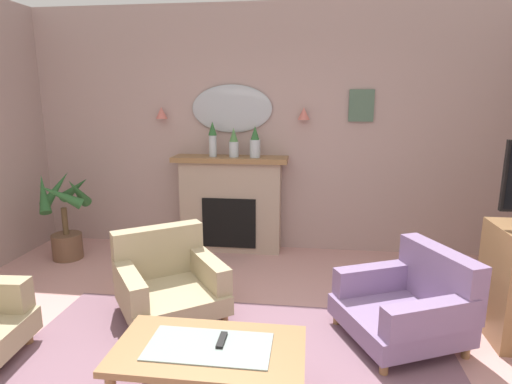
{
  "coord_description": "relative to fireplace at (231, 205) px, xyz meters",
  "views": [
    {
      "loc": [
        0.51,
        -2.09,
        1.84
      ],
      "look_at": [
        0.02,
        1.75,
        0.97
      ],
      "focal_mm": 29.65,
      "sensor_mm": 36.0,
      "label": 1
    }
  ],
  "objects": [
    {
      "name": "mantel_vase_left",
      "position": [
        0.3,
        -0.03,
        0.75
      ],
      "size": [
        0.12,
        0.12,
        0.37
      ],
      "color": "silver",
      "rests_on": "fireplace"
    },
    {
      "name": "wall_back",
      "position": [
        0.42,
        0.22,
        0.88
      ],
      "size": [
        6.73,
        0.1,
        2.9
      ],
      "primitive_type": "cube",
      "color": "#B29993",
      "rests_on": "ground"
    },
    {
      "name": "framed_picture",
      "position": [
        1.5,
        0.15,
        1.18
      ],
      "size": [
        0.28,
        0.03,
        0.36
      ],
      "primitive_type": "cube",
      "color": "#4C6B56"
    },
    {
      "name": "tv_remote",
      "position": [
        0.45,
        -2.7,
        -0.12
      ],
      "size": [
        0.04,
        0.16,
        0.02
      ],
      "primitive_type": "cube",
      "color": "black",
      "rests_on": "coffee_table"
    },
    {
      "name": "coffee_table",
      "position": [
        0.39,
        -2.75,
        -0.19
      ],
      "size": [
        1.1,
        0.6,
        0.45
      ],
      "color": "olive",
      "rests_on": "ground"
    },
    {
      "name": "potted_plant_tall_palm",
      "position": [
        -1.84,
        -0.53,
        -0.08
      ],
      "size": [
        0.65,
        0.65,
        1.03
      ],
      "color": "brown",
      "rests_on": "ground"
    },
    {
      "name": "wall_sconce_left",
      "position": [
        -0.85,
        0.09,
        1.09
      ],
      "size": [
        0.14,
        0.14,
        0.14
      ],
      "primitive_type": "cone",
      "color": "#D17066"
    },
    {
      "name": "wall_sconce_right",
      "position": [
        0.85,
        0.09,
        1.09
      ],
      "size": [
        0.14,
        0.14,
        0.14
      ],
      "primitive_type": "cone",
      "color": "#D17066"
    },
    {
      "name": "armchair_near_fireplace",
      "position": [
        -0.26,
        -1.6,
        -0.27
      ],
      "size": [
        1.13,
        1.13,
        0.71
      ],
      "color": "tan",
      "rests_on": "ground"
    },
    {
      "name": "mantel_vase_right",
      "position": [
        -0.2,
        -0.03,
        0.81
      ],
      "size": [
        0.1,
        0.1,
        0.41
      ],
      "color": "silver",
      "rests_on": "fireplace"
    },
    {
      "name": "armchair_in_corner",
      "position": [
        1.73,
        -1.77,
        -0.27
      ],
      "size": [
        1.08,
        1.07,
        0.71
      ],
      "color": "gray",
      "rests_on": "ground"
    },
    {
      "name": "mantel_vase_centre",
      "position": [
        0.05,
        -0.03,
        0.75
      ],
      "size": [
        0.11,
        0.11,
        0.34
      ],
      "color": "silver",
      "rests_on": "fireplace"
    },
    {
      "name": "wall_mirror",
      "position": [
        0.0,
        0.14,
        1.14
      ],
      "size": [
        0.96,
        0.06,
        0.56
      ],
      "primitive_type": "ellipsoid",
      "color": "#B2BCC6"
    },
    {
      "name": "fireplace",
      "position": [
        0.0,
        0.0,
        0.0
      ],
      "size": [
        1.36,
        0.36,
        1.16
      ],
      "color": "tan",
      "rests_on": "ground"
    }
  ]
}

